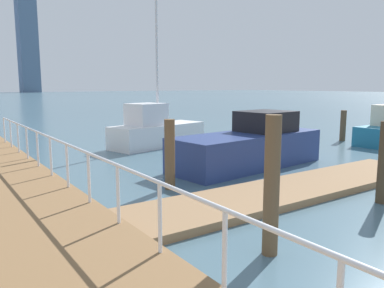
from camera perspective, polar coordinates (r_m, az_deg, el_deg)
ground_plane at (r=20.69m, az=-17.92°, el=0.43°), size 300.00×300.00×0.00m
floating_dock at (r=10.52m, az=14.19°, el=-6.64°), size 10.78×2.00×0.18m
boardwalk_railing at (r=6.88m, az=-10.94°, el=-4.93°), size 0.06×23.64×1.08m
dock_piling_1 at (r=21.11m, az=21.43°, el=2.55°), size 0.29×0.29×1.56m
dock_piling_3 at (r=6.51m, az=11.69°, el=-6.14°), size 0.26×0.26×2.36m
dock_piling_4 at (r=10.30m, az=26.56°, el=-2.50°), size 0.29×0.29×1.98m
dock_piling_5 at (r=10.48m, az=-3.31°, el=-1.57°), size 0.29×0.29×1.92m
moored_boat_0 at (r=17.97m, az=-5.39°, el=2.01°), size 4.99×2.70×6.79m
moored_boat_2 at (r=13.66m, az=8.61°, el=-0.29°), size 6.08×2.67×1.90m
skyline_tower_4 at (r=166.26m, az=-23.36°, el=17.24°), size 6.97×6.62×58.86m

